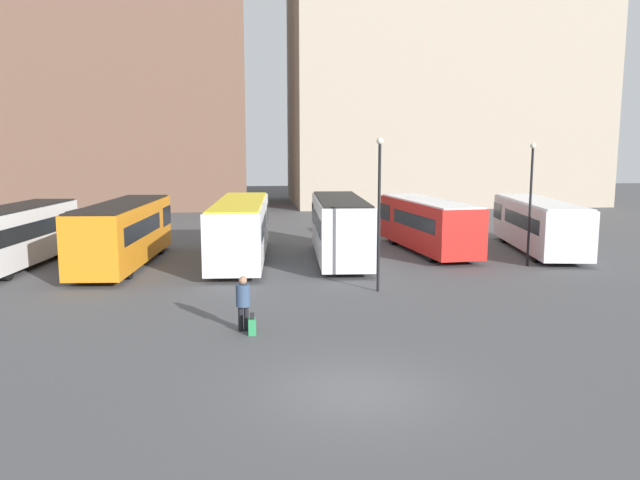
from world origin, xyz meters
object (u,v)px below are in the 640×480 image
(bus_0, at_px, (16,235))
(bus_5, at_px, (538,224))
(suitcase, at_px, (252,326))
(lamp_post_1, at_px, (531,195))
(bus_2, at_px, (241,228))
(lamp_post_0, at_px, (379,203))
(bus_4, at_px, (427,224))
(bus_3, at_px, (340,227))
(traveler, at_px, (243,299))
(bus_1, at_px, (124,231))

(bus_0, xyz_separation_m, bus_5, (27.66, 1.43, -0.05))
(suitcase, xyz_separation_m, lamp_post_1, (13.84, 9.90, 3.29))
(bus_0, xyz_separation_m, suitcase, (11.33, -12.57, -1.37))
(bus_2, distance_m, lamp_post_0, 9.93)
(suitcase, bearing_deg, lamp_post_0, -46.25)
(bus_4, bearing_deg, bus_3, 106.14)
(traveler, distance_m, lamp_post_0, 7.83)
(bus_2, bearing_deg, bus_0, 97.76)
(bus_0, distance_m, lamp_post_0, 18.18)
(bus_5, bearing_deg, lamp_post_1, 157.79)
(lamp_post_0, xyz_separation_m, lamp_post_1, (8.60, 4.52, -0.10))
(bus_5, xyz_separation_m, lamp_post_1, (-2.50, -4.10, 1.97))
(lamp_post_0, bearing_deg, traveler, -138.16)
(bus_3, relative_size, lamp_post_0, 1.58)
(lamp_post_0, bearing_deg, bus_2, 125.19)
(bus_3, bearing_deg, bus_5, -79.20)
(traveler, xyz_separation_m, lamp_post_0, (5.50, 4.93, 2.58))
(bus_0, height_order, bus_5, bus_0)
(lamp_post_0, bearing_deg, bus_0, 156.52)
(bus_4, height_order, lamp_post_1, lamp_post_1)
(bus_1, distance_m, bus_5, 22.54)
(suitcase, bearing_deg, bus_1, 24.18)
(lamp_post_0, bearing_deg, bus_1, 147.80)
(traveler, bearing_deg, lamp_post_0, -50.12)
(bus_3, bearing_deg, traveler, 161.27)
(traveler, distance_m, suitcase, 0.95)
(bus_4, height_order, suitcase, bus_4)
(bus_0, relative_size, bus_3, 1.00)
(bus_5, distance_m, suitcase, 21.55)
(bus_4, relative_size, traveler, 5.45)
(bus_1, relative_size, lamp_post_0, 1.73)
(bus_3, bearing_deg, bus_0, 93.67)
(bus_1, xyz_separation_m, bus_4, (16.23, 2.13, -0.11))
(bus_0, relative_size, bus_5, 0.93)
(bus_0, height_order, bus_3, bus_3)
(bus_5, bearing_deg, bus_0, 102.05)
(bus_1, xyz_separation_m, suitcase, (6.16, -12.55, -1.44))
(bus_4, bearing_deg, bus_2, 91.79)
(bus_2, distance_m, lamp_post_1, 14.73)
(bus_3, bearing_deg, suitcase, 163.04)
(bus_2, bearing_deg, bus_1, 101.45)
(bus_5, xyz_separation_m, suitcase, (-16.33, -14.00, -1.31))
(traveler, bearing_deg, suitcase, -151.06)
(bus_4, xyz_separation_m, traveler, (-10.33, -14.24, -0.53))
(bus_2, height_order, bus_5, bus_2)
(bus_4, height_order, lamp_post_0, lamp_post_0)
(bus_2, distance_m, suitcase, 13.41)
(bus_1, height_order, suitcase, bus_1)
(traveler, xyz_separation_m, lamp_post_1, (14.10, 9.45, 2.48))
(bus_0, relative_size, lamp_post_1, 1.63)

